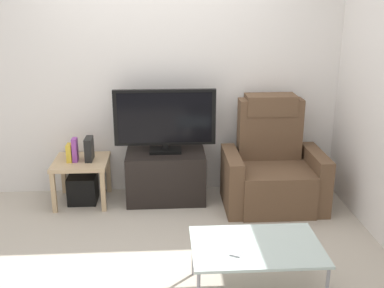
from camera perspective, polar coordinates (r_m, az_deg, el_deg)
name	(u,v)px	position (r m, az deg, el deg)	size (l,w,h in m)	color
ground_plane	(164,238)	(4.20, -3.47, -11.33)	(6.40, 6.40, 0.00)	#B2A899
wall_back	(161,70)	(4.85, -3.80, 9.00)	(6.40, 0.06, 2.60)	silver
tv_stand	(166,176)	(4.83, -3.20, -3.89)	(0.80, 0.50, 0.51)	black
television	(165,119)	(4.66, -3.33, 3.01)	(1.01, 0.20, 0.64)	black
recliner_armchair	(272,169)	(4.76, 9.76, -2.97)	(0.98, 0.78, 1.08)	brown
side_table	(81,167)	(4.85, -13.36, -2.73)	(0.54, 0.54, 0.45)	tan
subwoofer_box	(83,189)	(4.94, -13.16, -5.31)	(0.28, 0.28, 0.28)	black
book_leftmost	(70,153)	(4.80, -14.71, -1.04)	(0.05, 0.12, 0.18)	gold
book_middle	(75,150)	(4.78, -14.08, -0.69)	(0.05, 0.10, 0.24)	purple
game_console	(89,149)	(4.78, -12.44, -0.59)	(0.07, 0.20, 0.23)	black
coffee_table	(256,248)	(3.34, 7.84, -12.47)	(0.90, 0.60, 0.39)	#B2C6C1
cell_phone	(238,251)	(3.24, 5.64, -12.82)	(0.07, 0.15, 0.01)	#B7B7BC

